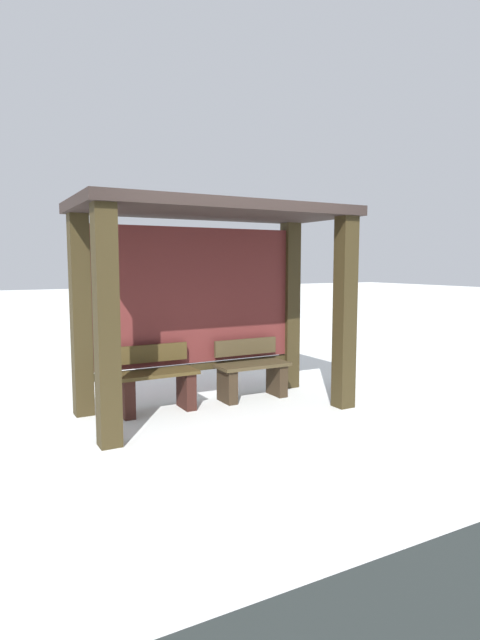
{
  "coord_description": "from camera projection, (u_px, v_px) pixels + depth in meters",
  "views": [
    {
      "loc": [
        -2.48,
        -5.12,
        1.66
      ],
      "look_at": [
        0.31,
        0.03,
        1.01
      ],
      "focal_mm": 28.9,
      "sensor_mm": 36.0,
      "label": 1
    }
  ],
  "objects": [
    {
      "name": "ground_plane",
      "position": [
        217.0,
        410.0,
        5.83
      ],
      "size": [
        60.0,
        60.0,
        0.0
      ],
      "primitive_type": "plane",
      "color": "white"
    },
    {
      "name": "bus_shelter",
      "position": [
        210.0,
        268.0,
        5.8
      ],
      "size": [
        3.03,
        1.43,
        2.29
      ],
      "color": "#332915",
      "rests_on": "ground"
    },
    {
      "name": "bench_left_inside",
      "position": [
        156.0,
        383.0,
        5.75
      ],
      "size": [
        0.9,
        0.38,
        0.74
      ],
      "color": "#423419",
      "rests_on": "ground"
    },
    {
      "name": "bench_center_inside",
      "position": [
        252.0,
        373.0,
        6.34
      ],
      "size": [
        0.9,
        0.39,
        0.72
      ],
      "color": "#413621",
      "rests_on": "ground"
    }
  ]
}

